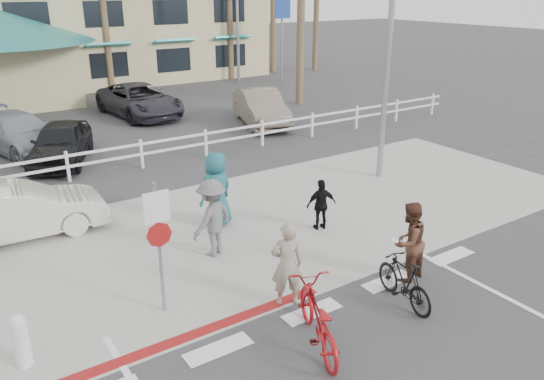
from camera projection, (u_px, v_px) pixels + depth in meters
ground at (332, 328)px, 9.56m from camera, size 140.00×140.00×0.00m
sidewalk_plaza at (215, 236)px, 13.05m from camera, size 22.00×7.00×0.01m
cross_street at (154, 188)px, 16.17m from camera, size 40.00×5.00×0.01m
parking_lot at (73, 125)px, 23.55m from camera, size 50.00×16.00×0.01m
curb_red at (149, 351)px, 8.94m from camera, size 7.00×0.25×0.02m
rail_fence at (144, 154)px, 17.80m from camera, size 29.40×0.16×1.00m
sign_post at (159, 242)px, 9.56m from camera, size 0.50×0.10×2.90m
bollard_0 at (21, 341)px, 8.47m from camera, size 0.26×0.26×0.95m
streetlight_0 at (390, 32)px, 15.56m from camera, size 0.60×2.00×9.00m
streetlight_1 at (237, 3)px, 32.69m from camera, size 0.60×2.00×9.50m
info_sign at (282, 37)px, 32.87m from camera, size 1.20×0.16×5.60m
bike_red at (317, 318)px, 8.92m from camera, size 1.44×2.21×1.10m
rider_red at (287, 264)px, 10.00m from camera, size 0.74×0.63×1.73m
bike_black at (404, 281)px, 10.15m from camera, size 0.71×1.66×0.97m
rider_black at (409, 242)px, 10.88m from camera, size 0.92×0.77×1.72m
pedestrian_a at (212, 218)px, 11.88m from camera, size 1.35×1.09×1.82m
pedestrian_child at (321, 205)px, 13.24m from camera, size 0.83×0.52×1.32m
pedestrian_b at (217, 189)px, 13.36m from camera, size 1.09×0.86×1.95m
car_white_sedan at (18, 212)px, 12.80m from camera, size 4.15×1.63×1.35m
lot_car_1 at (18, 133)px, 19.48m from camera, size 3.46×5.28×1.42m
lot_car_2 at (61, 143)px, 18.31m from camera, size 3.26×4.47×1.42m
lot_car_3 at (261, 107)px, 23.36m from camera, size 2.93×4.89×1.52m
lot_car_5 at (140, 100)px, 24.86m from camera, size 2.92×5.58×1.50m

